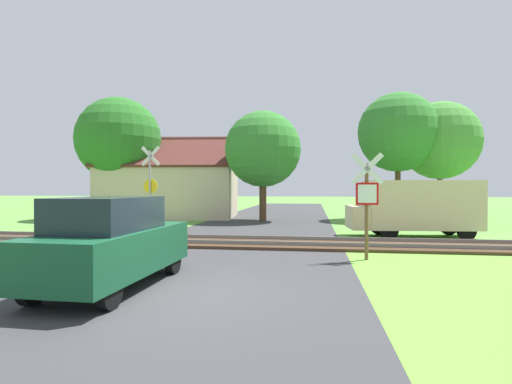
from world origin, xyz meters
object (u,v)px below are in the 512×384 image
Objects in this scene: crossing_sign_far at (150,184)px; tree_far at (440,141)px; stop_sign_near at (367,199)px; tree_right at (398,132)px; house at (172,190)px; mail_truck at (416,206)px; tree_center at (263,149)px; parked_car at (112,242)px; tree_left at (119,140)px.

tree_far reaches higher than crossing_sign_far.
stop_sign_near is 0.38× the size of tree_right.
stop_sign_near is at bearing -59.14° from house.
crossing_sign_far is 0.75× the size of mail_truck.
tree_center reaches higher than parked_car.
tree_far is at bearing -115.55° from stop_sign_near.
tree_right is 9.79m from mail_truck.
tree_left is (-17.41, -1.35, -0.31)m from tree_right.
tree_left is 18.34m from mail_truck.
tree_center is at bearing -4.47° from tree_left.
crossing_sign_far is at bearing 84.31° from mail_truck.
crossing_sign_far is at bearing -81.43° from house.
tree_far is at bearing 15.19° from tree_right.
parked_car is at bearing -121.95° from tree_far.
stop_sign_near is at bearing -104.54° from tree_right.
house is at bearing 28.94° from tree_left.
parked_car is at bearing -68.04° from crossing_sign_far.
mail_truck is at bearing -39.99° from house.
tree_left is at bearing -175.56° from tree_right.
tree_far is (14.84, 9.42, 2.73)m from crossing_sign_far.
tree_center is at bearing -165.30° from tree_far.
mail_truck is at bearing -24.62° from tree_left.
house reaches higher than crossing_sign_far.
tree_center is (-4.35, 12.15, 2.55)m from stop_sign_near.
tree_left is (-13.72, 12.89, 3.35)m from stop_sign_near.
tree_right reaches higher than tree_far.
tree_left reaches higher than stop_sign_near.
parked_car is (5.46, -18.28, -0.93)m from house.
stop_sign_near is at bearing 36.92° from parked_car.
house is at bearing 178.96° from tree_right.
tree_right is (14.49, -0.26, 3.50)m from house.
crossing_sign_far reaches higher than stop_sign_near.
tree_right is (3.69, 14.24, 3.66)m from stop_sign_near.
tree_left is 9.43m from tree_center.
stop_sign_near is 0.72× the size of parked_car.
tree_center is 1.60× the size of parked_car.
parked_car is at bearing -63.30° from tree_left.
tree_center is at bearing -72.86° from stop_sign_near.
tree_left is at bearing 118.36° from parked_car.
crossing_sign_far is 15.31m from tree_right.
house is 16.20m from mail_truck.
crossing_sign_far is 0.49× the size of tree_left.
tree_right is 1.92× the size of parked_car.
stop_sign_near is 0.58× the size of mail_truck.
tree_right is at bearing 38.71° from crossing_sign_far.
parked_car is (-0.98, -15.93, -3.32)m from tree_center.
tree_far is at bearing 35.61° from crossing_sign_far.
tree_center is (6.44, -2.35, 2.38)m from house.
crossing_sign_far is 0.49× the size of tree_right.
stop_sign_near is 13.16m from tree_center.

